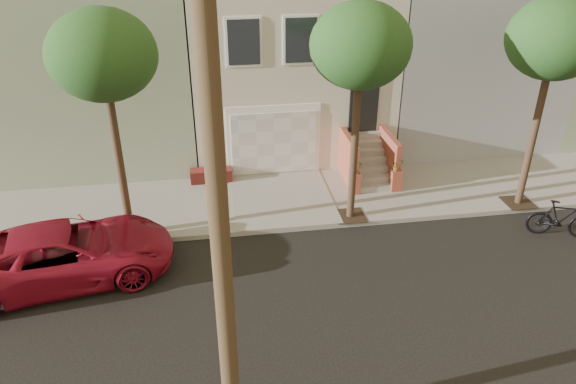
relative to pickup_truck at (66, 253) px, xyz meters
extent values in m
plane|color=black|center=(6.87, -2.22, -0.74)|extent=(90.00, 90.00, 0.00)
cube|color=gray|center=(6.87, 3.13, -0.67)|extent=(40.00, 3.70, 0.15)
cube|color=beige|center=(6.87, 8.98, 2.91)|extent=(7.00, 8.00, 7.00)
cube|color=gray|center=(0.07, 8.98, 2.91)|extent=(6.50, 8.00, 7.00)
cube|color=gray|center=(13.67, 8.98, 2.91)|extent=(6.50, 8.00, 7.00)
cube|color=white|center=(5.97, 5.00, 0.66)|extent=(3.20, 0.12, 2.50)
cube|color=silver|center=(5.97, 4.94, 0.56)|extent=(2.90, 0.06, 2.20)
cube|color=gray|center=(5.97, 3.13, -0.58)|extent=(3.20, 3.70, 0.02)
cube|color=#993129|center=(3.77, 4.68, -0.37)|extent=(1.40, 0.45, 0.44)
cube|color=black|center=(9.07, 4.95, 1.81)|extent=(1.00, 0.06, 2.00)
cube|color=#3F4751|center=(5.07, 4.95, 4.01)|extent=(1.00, 0.06, 1.40)
cube|color=white|center=(5.07, 4.97, 4.01)|extent=(1.15, 0.05, 1.55)
cube|color=#3F4751|center=(6.87, 4.95, 4.01)|extent=(1.00, 0.06, 1.40)
cube|color=white|center=(6.87, 4.97, 4.01)|extent=(1.15, 0.05, 1.55)
cube|color=#3F4751|center=(8.67, 4.95, 4.01)|extent=(1.00, 0.06, 1.40)
cube|color=white|center=(8.67, 4.97, 4.01)|extent=(1.15, 0.05, 1.55)
cube|color=gray|center=(9.07, 3.16, -0.49)|extent=(1.20, 0.28, 0.20)
cube|color=gray|center=(9.07, 3.44, -0.29)|extent=(1.20, 0.28, 0.20)
cube|color=gray|center=(9.07, 3.72, -0.09)|extent=(1.20, 0.28, 0.20)
cube|color=gray|center=(9.07, 4.00, 0.11)|extent=(1.20, 0.28, 0.20)
cube|color=gray|center=(9.07, 4.28, 0.31)|extent=(1.20, 0.28, 0.20)
cube|color=gray|center=(9.07, 4.56, 0.51)|extent=(1.20, 0.28, 0.20)
cube|color=gray|center=(9.07, 4.84, 0.71)|extent=(1.20, 0.28, 0.20)
cube|color=#974331|center=(8.37, 4.00, 0.21)|extent=(0.18, 1.96, 1.60)
cube|color=#974331|center=(9.77, 4.00, 0.21)|extent=(0.18, 1.96, 1.60)
cube|color=#974331|center=(8.37, 3.12, -0.24)|extent=(0.35, 0.35, 0.70)
imported|color=#1E3F16|center=(8.37, 3.12, 0.33)|extent=(0.40, 0.35, 0.45)
cube|color=#974331|center=(9.77, 3.12, -0.24)|extent=(0.35, 0.35, 0.70)
imported|color=#1E3F16|center=(9.77, 3.12, 0.33)|extent=(0.41, 0.35, 0.45)
cube|color=#2D2116|center=(1.37, 1.68, -0.59)|extent=(0.90, 0.90, 0.02)
cylinder|color=#352318|center=(1.37, 1.68, 1.51)|extent=(0.22, 0.22, 4.20)
ellipsoid|color=#1E3F16|center=(1.37, 1.68, 4.56)|extent=(2.70, 2.57, 2.29)
cube|color=#2D2116|center=(7.87, 1.68, -0.59)|extent=(0.90, 0.90, 0.02)
cylinder|color=#352318|center=(7.87, 1.68, 1.51)|extent=(0.22, 0.22, 4.20)
ellipsoid|color=#1E3F16|center=(7.87, 1.68, 4.56)|extent=(2.70, 2.57, 2.29)
cube|color=#2D2116|center=(13.37, 1.68, -0.59)|extent=(0.90, 0.90, 0.02)
cylinder|color=#352318|center=(13.37, 1.68, 1.51)|extent=(0.22, 0.22, 4.20)
ellipsoid|color=#1E3F16|center=(13.37, 1.68, 4.56)|extent=(2.70, 2.57, 2.29)
cylinder|color=#41321E|center=(3.87, -5.42, 4.26)|extent=(0.30, 0.30, 10.00)
imported|color=maroon|center=(0.00, 0.00, 0.00)|extent=(5.70, 3.36, 1.49)
imported|color=black|center=(13.64, -0.08, -0.18)|extent=(1.96, 1.13, 1.14)
camera|label=1|loc=(3.84, -12.07, 7.84)|focal=33.81mm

